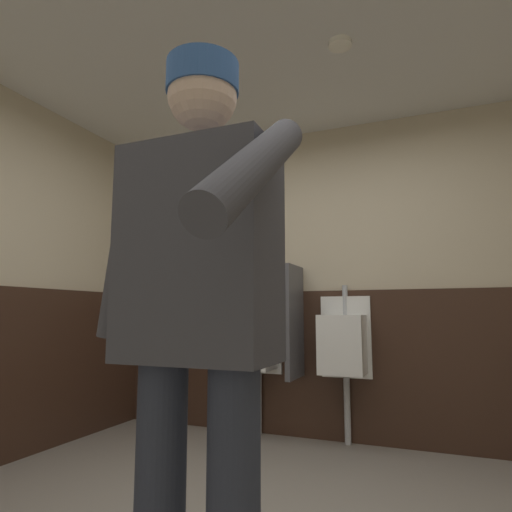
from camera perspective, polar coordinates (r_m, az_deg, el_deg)
wall_back at (r=3.76m, az=10.57°, el=-2.87°), size 4.62×0.12×2.62m
wainscot_band_back at (r=3.70m, az=10.60°, el=-13.81°), size 4.02×0.03×1.20m
downlight_far at (r=2.92m, az=10.97°, el=25.66°), size 0.14×0.14×0.03m
urinal_left at (r=3.74m, az=-0.16°, el=-11.14°), size 0.40×0.34×1.24m
urinal_middle at (r=3.53m, az=11.41°, el=-11.21°), size 0.40×0.34×1.24m
privacy_divider_panel at (r=3.54m, az=5.09°, el=-8.51°), size 0.04×0.40×0.90m
person at (r=1.22m, az=-7.72°, el=-6.68°), size 0.65×0.60×1.75m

